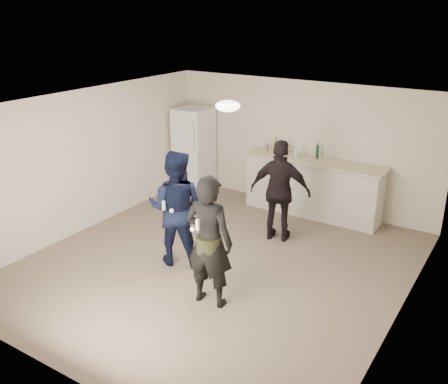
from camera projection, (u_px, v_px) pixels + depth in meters
The scene contains 21 objects.
floor at pixel (217, 264), 7.84m from camera, with size 6.00×6.00×0.00m, color #6B5B4C.
ceiling at pixel (216, 106), 6.96m from camera, with size 6.00×6.00×0.00m, color silver.
wall_back at pixel (301, 145), 9.76m from camera, with size 6.00×6.00×0.00m, color beige.
wall_front at pixel (53, 277), 5.03m from camera, with size 6.00×6.00×0.00m, color beige.
wall_left at pixel (87, 160), 8.78m from camera, with size 6.00×6.00×0.00m, color beige.
wall_right at pixel (407, 232), 6.01m from camera, with size 6.00×6.00×0.00m, color beige.
counter at pixel (313, 189), 9.54m from camera, with size 2.60×0.56×1.05m, color beige.
counter_top at pixel (314, 161), 9.35m from camera, with size 2.68×0.64×0.04m, color beige.
fridge at pixel (194, 150), 10.73m from camera, with size 0.70×0.70×1.80m, color white.
fridge_handle at pixel (194, 137), 10.16m from camera, with size 0.02×0.02×0.60m, color silver.
ceiling_dome at pixel (228, 106), 7.21m from camera, with size 0.36×0.36×0.16m, color white.
shaker at pixel (266, 148), 9.84m from camera, with size 0.08×0.08×0.17m, color #AFAFB3.
man at pixel (176, 208), 7.62m from camera, with size 0.88×0.69×1.82m, color #0E183E.
woman at pixel (209, 241), 6.53m from camera, with size 0.67×0.44×1.83m, color black.
camo_shorts at pixel (209, 246), 6.56m from camera, with size 0.34×0.34×0.28m, color #33391A.
spectator at pixel (280, 191), 8.39m from camera, with size 1.03×0.43×1.76m, color black.
remote_man at pixel (164, 205), 7.35m from camera, with size 0.04×0.04×0.15m, color white.
nunchuk_man at pixel (172, 211), 7.34m from camera, with size 0.07×0.07×0.07m, color white.
remote_woman at pixel (198, 225), 6.22m from camera, with size 0.04×0.04×0.15m, color white.
nunchuk_woman at pixel (193, 229), 6.33m from camera, with size 0.07×0.07×0.07m, color white.
bottle_cluster at pixel (292, 150), 9.63m from camera, with size 0.93×0.22×0.25m.
Camera 1 is at (3.83, -5.78, 3.82)m, focal length 40.00 mm.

